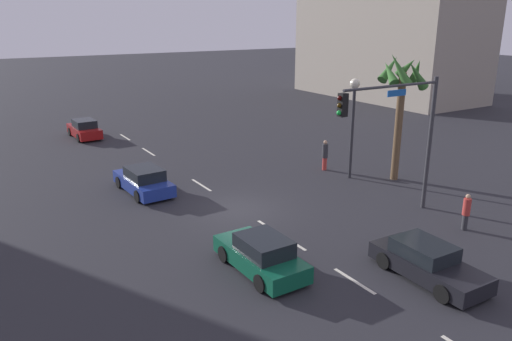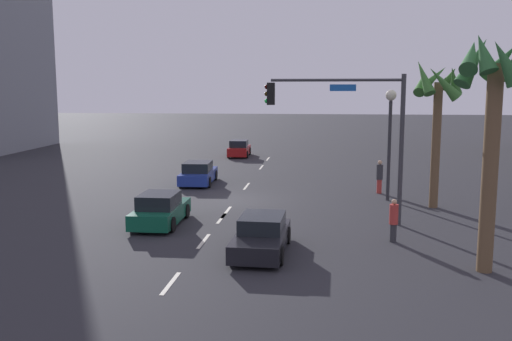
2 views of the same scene
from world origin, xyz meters
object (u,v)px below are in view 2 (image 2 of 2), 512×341
at_px(palm_tree_0, 495,94).
at_px(palm_tree_1, 436,98).
at_px(pedestrian_1, 394,219).
at_px(car_0, 198,174).
at_px(car_3, 160,210).
at_px(car_2, 239,149).
at_px(streetlamp, 390,123).
at_px(traffic_signal, 355,122).
at_px(pedestrian_0, 380,176).
at_px(car_1, 262,236).

bearing_deg(palm_tree_0, palm_tree_1, 178.81).
bearing_deg(pedestrian_1, palm_tree_1, 157.93).
xyz_separation_m(car_0, car_3, (10.62, 0.70, 0.00)).
bearing_deg(pedestrian_1, car_2, -159.76).
bearing_deg(palm_tree_0, streetlamp, -171.37).
height_order(pedestrian_1, palm_tree_0, palm_tree_0).
bearing_deg(pedestrian_1, streetlamp, 174.83).
distance_m(traffic_signal, streetlamp, 5.89).
relative_size(car_0, pedestrian_1, 2.69).
distance_m(traffic_signal, palm_tree_1, 5.71).
distance_m(car_0, pedestrian_0, 11.04).
bearing_deg(car_1, car_0, -158.94).
bearing_deg(palm_tree_1, streetlamp, -129.69).
relative_size(car_1, car_2, 1.04).
distance_m(pedestrian_1, palm_tree_0, 6.24).
height_order(car_3, pedestrian_0, pedestrian_0).
height_order(car_0, car_3, car_3).
height_order(car_0, pedestrian_1, pedestrian_1).
height_order(traffic_signal, pedestrian_1, traffic_signal).
height_order(streetlamp, pedestrian_1, streetlamp).
relative_size(car_0, car_2, 1.07).
bearing_deg(car_0, palm_tree_1, 66.61).
height_order(traffic_signal, streetlamp, traffic_signal).
distance_m(car_2, palm_tree_1, 24.35).
bearing_deg(palm_tree_1, pedestrian_0, -149.02).
relative_size(traffic_signal, streetlamp, 1.11).
xyz_separation_m(car_1, traffic_signal, (-4.72, 3.47, 3.80)).
distance_m(car_0, car_3, 10.65).
bearing_deg(car_0, car_1, 21.06).
relative_size(streetlamp, palm_tree_0, 0.76).
xyz_separation_m(car_0, pedestrian_1, (12.28, 10.34, 0.24)).
relative_size(car_1, pedestrian_0, 2.32).
bearing_deg(pedestrian_0, palm_tree_0, 8.33).
distance_m(pedestrian_0, palm_tree_0, 14.39).
bearing_deg(pedestrian_1, car_3, -99.77).
bearing_deg(streetlamp, car_1, -28.82).
bearing_deg(car_1, palm_tree_0, 80.20).
bearing_deg(streetlamp, palm_tree_1, 50.31).
xyz_separation_m(traffic_signal, pedestrian_1, (2.79, 1.40, -3.53)).
bearing_deg(pedestrian_0, car_2, -147.91).
bearing_deg(pedestrian_0, car_3, -49.68).
relative_size(streetlamp, pedestrian_1, 3.47).
height_order(pedestrian_0, palm_tree_1, palm_tree_1).
xyz_separation_m(car_0, streetlamp, (4.02, 11.09, 3.45)).
height_order(pedestrian_0, pedestrian_1, pedestrian_0).
relative_size(car_3, traffic_signal, 0.65).
xyz_separation_m(palm_tree_0, palm_tree_1, (-9.85, 0.21, -0.23)).
relative_size(car_1, palm_tree_1, 0.60).
relative_size(traffic_signal, palm_tree_1, 0.88).
xyz_separation_m(streetlamp, pedestrian_0, (-2.01, -0.23, -3.10)).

